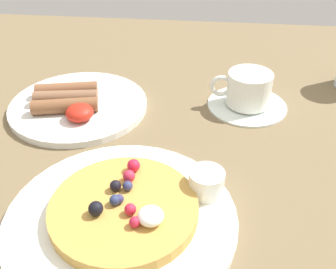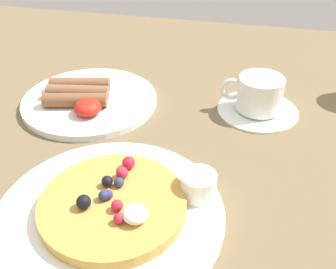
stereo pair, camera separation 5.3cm
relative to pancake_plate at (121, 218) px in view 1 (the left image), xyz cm
name	(u,v)px [view 1 (the left image)]	position (x,y,z in cm)	size (l,w,h in cm)	color
ground_plane	(156,162)	(2.31, 13.65, -2.06)	(164.64, 117.90, 3.00)	brown
pancake_plate	(121,218)	(0.00, 0.00, 0.00)	(28.12, 28.12, 1.12)	white
pancake_with_berries	(125,208)	(0.45, 0.26, 1.49)	(17.93, 17.93, 3.40)	gold
syrup_ramekin	(206,182)	(10.02, 5.15, 2.24)	(4.57, 4.57, 3.26)	white
breakfast_plate	(79,106)	(-12.83, 25.16, 0.02)	(23.93, 23.93, 1.16)	white
fried_breakfast	(67,100)	(-14.32, 24.04, 1.76)	(12.58, 11.97, 2.70)	brown
coffee_saucer	(247,105)	(16.66, 29.13, -0.22)	(13.95, 13.95, 0.68)	white
coffee_cup	(248,88)	(16.49, 29.12, 3.12)	(10.67, 7.65, 5.78)	white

